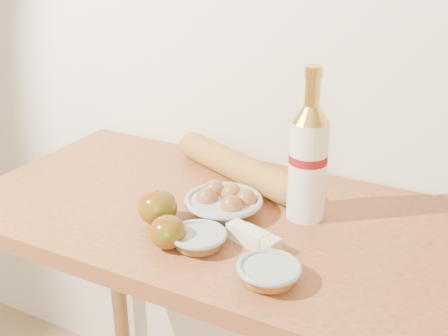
{
  "coord_description": "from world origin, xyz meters",
  "views": [
    {
      "loc": [
        0.49,
        0.22,
        1.48
      ],
      "look_at": [
        0.0,
        1.15,
        1.02
      ],
      "focal_mm": 45.0,
      "sensor_mm": 36.0,
      "label": 1
    }
  ],
  "objects_px": {
    "egg_bowl": "(224,203)",
    "baguette": "(236,166)",
    "cream_bottle": "(308,183)",
    "table": "(230,261)",
    "bourbon_bottle": "(308,159)"
  },
  "relations": [
    {
      "from": "egg_bowl",
      "to": "baguette",
      "type": "height_order",
      "value": "baguette"
    },
    {
      "from": "cream_bottle",
      "to": "baguette",
      "type": "bearing_deg",
      "value": 164.8
    },
    {
      "from": "cream_bottle",
      "to": "egg_bowl",
      "type": "distance_m",
      "value": 0.18
    },
    {
      "from": "cream_bottle",
      "to": "baguette",
      "type": "distance_m",
      "value": 0.24
    },
    {
      "from": "table",
      "to": "egg_bowl",
      "type": "height_order",
      "value": "egg_bowl"
    },
    {
      "from": "egg_bowl",
      "to": "baguette",
      "type": "distance_m",
      "value": 0.18
    },
    {
      "from": "egg_bowl",
      "to": "bourbon_bottle",
      "type": "bearing_deg",
      "value": 23.24
    },
    {
      "from": "bourbon_bottle",
      "to": "egg_bowl",
      "type": "xyz_separation_m",
      "value": [
        -0.16,
        -0.07,
        -0.11
      ]
    },
    {
      "from": "baguette",
      "to": "table",
      "type": "bearing_deg",
      "value": -43.82
    },
    {
      "from": "bourbon_bottle",
      "to": "table",
      "type": "bearing_deg",
      "value": -143.25
    },
    {
      "from": "table",
      "to": "egg_bowl",
      "type": "distance_m",
      "value": 0.15
    },
    {
      "from": "bourbon_bottle",
      "to": "baguette",
      "type": "height_order",
      "value": "bourbon_bottle"
    },
    {
      "from": "table",
      "to": "egg_bowl",
      "type": "bearing_deg",
      "value": -156.7
    },
    {
      "from": "egg_bowl",
      "to": "baguette",
      "type": "xyz_separation_m",
      "value": [
        -0.06,
        0.17,
        0.01
      ]
    },
    {
      "from": "table",
      "to": "bourbon_bottle",
      "type": "height_order",
      "value": "bourbon_bottle"
    }
  ]
}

